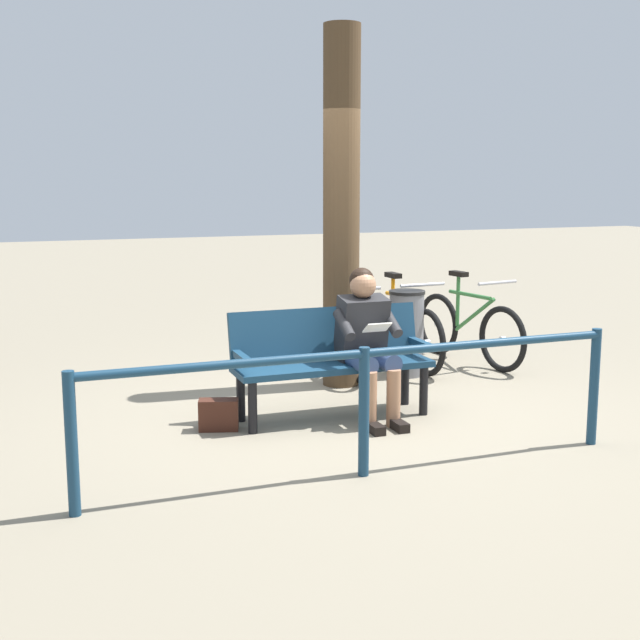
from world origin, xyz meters
name	(u,v)px	position (x,y,z in m)	size (l,w,h in m)	color
ground_plane	(355,413)	(0.00, 0.00, 0.00)	(40.00, 40.00, 0.00)	gray
bench	(330,354)	(0.22, -0.02, 0.51)	(1.60, 0.49, 0.87)	navy
person_reading	(367,336)	(-0.03, 0.15, 0.66)	(0.49, 0.77, 1.20)	#262628
handbag	(219,415)	(1.16, 0.05, 0.12)	(0.30, 0.14, 0.24)	#3F1E14
tree_trunk	(341,210)	(-0.26, -0.94, 1.61)	(0.33, 0.33, 3.23)	#4C3823
litter_bin	(406,333)	(-0.99, -1.05, 0.42)	(0.35, 0.35, 0.83)	slate
bicycle_green	(469,328)	(-1.85, -1.33, 0.36)	(0.48, 1.67, 0.94)	black
bicycle_black	(401,331)	(-1.14, -1.45, 0.36)	(0.48, 1.68, 0.94)	black
bicycle_orange	(347,335)	(-0.53, -1.43, 0.36)	(0.52, 1.66, 0.94)	black
railing_fence	(364,384)	(0.53, 1.36, 0.61)	(3.69, 0.08, 0.85)	navy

